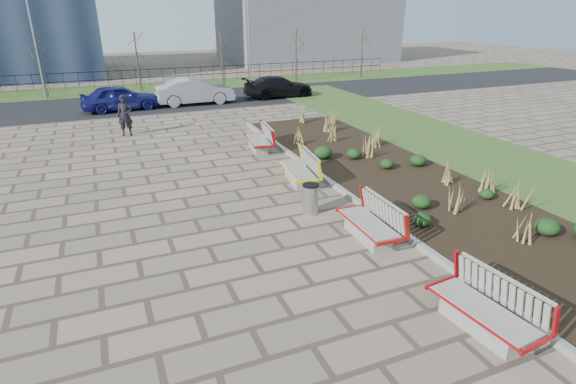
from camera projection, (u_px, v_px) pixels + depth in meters
name	position (u px, v px, depth m)	size (l,w,h in m)	color
ground	(277.00, 294.00, 9.22)	(120.00, 120.00, 0.00)	#866F5C
planting_bed	(391.00, 175.00, 15.71)	(4.50, 18.00, 0.10)	black
planting_curb	(332.00, 183.00, 14.86)	(0.16, 18.00, 0.15)	gray
grass_verge_near	(494.00, 160.00, 17.41)	(5.00, 38.00, 0.04)	#33511E
grass_verge_far	(139.00, 88.00, 33.14)	(80.00, 5.00, 0.04)	#33511E
road	(149.00, 103.00, 28.01)	(80.00, 7.00, 0.02)	black
bench_a	(484.00, 307.00, 8.00)	(0.90, 2.10, 1.00)	#A90B10
bench_b	(368.00, 221.00, 11.26)	(0.90, 2.10, 1.00)	#A7150B
bench_c	(298.00, 168.00, 14.98)	(0.90, 2.10, 1.00)	#FFF60D
bench_d	(258.00, 138.00, 18.48)	(0.90, 2.10, 1.00)	#A60B0C
litter_bin	(310.00, 199.00, 12.72)	(0.46, 0.46, 0.86)	#B2B2B7
pedestrian	(125.00, 116.00, 20.48)	(0.68, 0.45, 1.86)	black
car_blue	(120.00, 98.00, 25.70)	(1.71, 4.26, 1.45)	navy
car_silver	(195.00, 91.00, 27.40)	(1.64, 4.70, 1.55)	gray
car_black	(279.00, 87.00, 29.64)	(1.89, 4.65, 1.35)	black
tree_b	(41.00, 66.00, 28.95)	(1.40, 1.40, 4.00)	#4C3D2D
tree_c	(137.00, 62.00, 31.09)	(1.40, 1.40, 4.00)	#4C3D2D
tree_d	(222.00, 59.00, 33.24)	(1.40, 1.40, 4.00)	#4C3D2D
tree_e	(296.00, 56.00, 35.38)	(1.40, 1.40, 4.00)	#4C3D2D
tree_f	(361.00, 53.00, 37.53)	(1.40, 1.40, 4.00)	#4C3D2D
lamp_west	(37.00, 50.00, 28.15)	(0.24, 0.60, 6.00)	gray
lamp_east	(249.00, 44.00, 33.15)	(0.24, 0.60, 6.00)	gray
railing_fence	(136.00, 77.00, 34.18)	(44.00, 0.10, 1.20)	black
building_grey	(306.00, 14.00, 50.37)	(18.00, 12.00, 10.00)	slate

